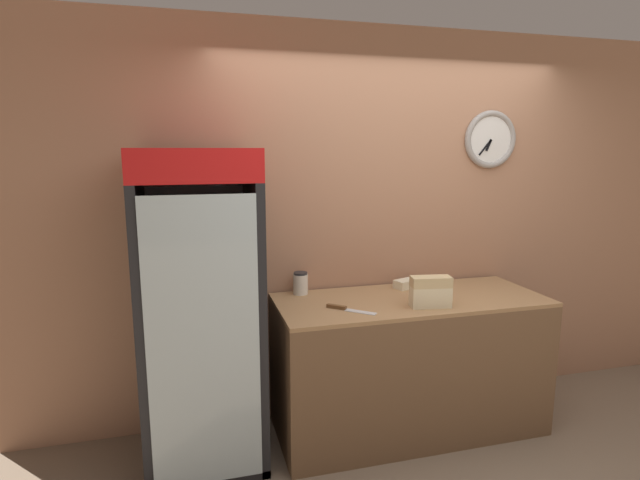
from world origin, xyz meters
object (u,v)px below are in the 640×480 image
at_px(sandwich_stack_bottom, 430,302).
at_px(condiment_jar, 301,283).
at_px(sandwich_stack_top, 431,282).
at_px(chefs_knife, 344,308).
at_px(beverage_cooler, 200,294).
at_px(sandwich_flat_left, 409,283).
at_px(sandwich_stack_middle, 431,292).

height_order(sandwich_stack_bottom, condiment_jar, condiment_jar).
distance_m(sandwich_stack_top, chefs_knife, 0.56).
distance_m(beverage_cooler, chefs_knife, 0.87).
distance_m(sandwich_stack_top, sandwich_flat_left, 0.46).
relative_size(sandwich_stack_middle, condiment_jar, 1.74).
height_order(sandwich_stack_bottom, sandwich_stack_middle, sandwich_stack_middle).
bearing_deg(sandwich_stack_middle, sandwich_stack_top, 0.00).
distance_m(sandwich_stack_bottom, sandwich_stack_top, 0.13).
relative_size(chefs_knife, condiment_jar, 1.76).
height_order(sandwich_stack_top, sandwich_flat_left, sandwich_stack_top).
bearing_deg(sandwich_flat_left, beverage_cooler, -173.13).
relative_size(sandwich_stack_middle, sandwich_flat_left, 1.06).
bearing_deg(condiment_jar, sandwich_stack_top, -34.07).
distance_m(sandwich_stack_middle, chefs_knife, 0.55).
bearing_deg(chefs_knife, sandwich_stack_bottom, -8.67).
xyz_separation_m(beverage_cooler, sandwich_stack_bottom, (1.38, -0.27, -0.08)).
height_order(beverage_cooler, chefs_knife, beverage_cooler).
bearing_deg(sandwich_flat_left, condiment_jar, 176.91).
bearing_deg(condiment_jar, sandwich_stack_middle, -34.07).
xyz_separation_m(sandwich_stack_middle, chefs_knife, (-0.53, 0.08, -0.09)).
xyz_separation_m(sandwich_stack_top, condiment_jar, (-0.71, 0.48, -0.09)).
xyz_separation_m(beverage_cooler, chefs_knife, (0.84, -0.19, -0.10)).
xyz_separation_m(sandwich_stack_bottom, sandwich_stack_top, (0.00, 0.00, 0.13)).
height_order(sandwich_stack_top, chefs_knife, sandwich_stack_top).
distance_m(sandwich_stack_middle, sandwich_stack_top, 0.06).
relative_size(sandwich_stack_middle, sandwich_stack_top, 1.00).
xyz_separation_m(sandwich_flat_left, condiment_jar, (-0.78, 0.04, 0.04)).
xyz_separation_m(beverage_cooler, sandwich_stack_top, (1.38, -0.27, 0.05)).
bearing_deg(sandwich_stack_top, beverage_cooler, 169.04).
height_order(sandwich_stack_bottom, sandwich_flat_left, sandwich_stack_bottom).
xyz_separation_m(sandwich_stack_top, chefs_knife, (-0.53, 0.08, -0.15)).
xyz_separation_m(beverage_cooler, sandwich_stack_middle, (1.38, -0.27, -0.01)).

